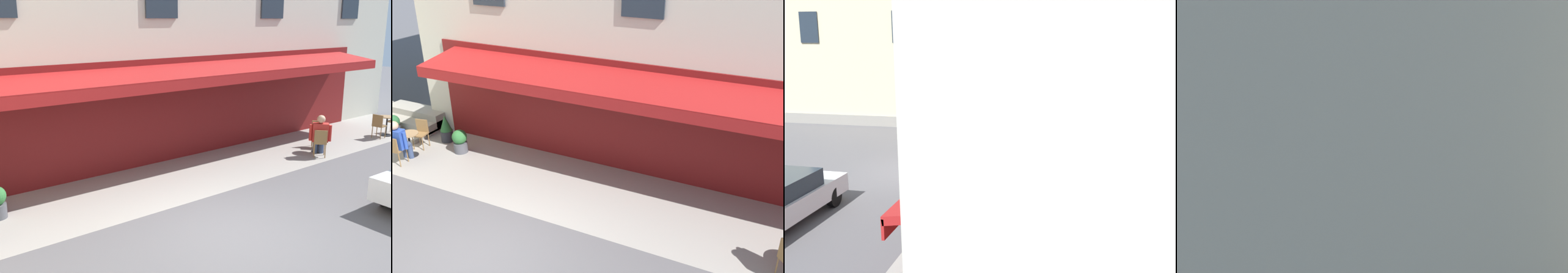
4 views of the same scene
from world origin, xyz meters
TOP-DOWN VIEW (x-y plane):
  - ground_plane at (0.00, 0.00)m, footprint 70.00×70.00m
  - sidewalk_cafe_terrace at (-3.25, -3.40)m, footprint 20.50×3.20m
  - back_alley_steps at (6.60, -4.59)m, footprint 2.40×1.75m
  - cafe_table_mid_terrace at (4.89, -2.90)m, footprint 0.60×0.60m
  - cafe_chair_wicker_back_row at (4.80, -2.28)m, footprint 0.46×0.46m
  - cafe_chair_wicker_under_awning at (5.03, -3.52)m, footprint 0.48×0.48m
  - cafe_table_streetside at (-6.31, -2.64)m, footprint 0.60×0.60m
  - cafe_chair_wicker_facing_street at (-5.84, -2.21)m, footprint 0.56×0.56m
  - cafe_chair_wicker_kerbside at (-6.80, -3.04)m, footprint 0.56×0.56m
  - seated_patron_in_red at (-6.00, -2.36)m, footprint 0.68×0.67m
  - seated_companion_in_blue at (4.83, -2.49)m, footprint 0.69×0.61m
  - no_parking_sign at (6.56, -0.30)m, footprint 0.23×0.55m
  - potted_plant_entrance_left at (6.51, -3.73)m, footprint 0.43×0.43m
  - potted_plant_mid_terrace at (4.63, -4.19)m, footprint 0.40×0.40m
  - potted_plant_by_steps at (3.67, -3.76)m, footprint 0.46×0.46m

SIDE VIEW (x-z plane):
  - ground_plane at x=0.00m, z-range 0.00..0.00m
  - sidewalk_cafe_terrace at x=-3.25m, z-range 0.00..0.01m
  - back_alley_steps at x=6.60m, z-range -0.06..0.54m
  - potted_plant_entrance_left at x=6.51m, z-range 0.01..0.75m
  - potted_plant_by_steps at x=3.67m, z-range 0.01..0.76m
  - potted_plant_mid_terrace at x=4.63m, z-range -0.01..0.90m
  - cafe_table_mid_terrace at x=4.89m, z-range 0.12..0.87m
  - cafe_table_streetside at x=-6.31m, z-range 0.12..0.87m
  - cafe_chair_wicker_back_row at x=4.80m, z-range 0.09..1.00m
  - cafe_chair_wicker_under_awning at x=5.03m, z-range 0.09..1.00m
  - cafe_chair_wicker_facing_street at x=-5.84m, z-range 0.09..1.00m
  - cafe_chair_wicker_kerbside at x=-6.80m, z-range 0.09..1.00m
  - seated_companion_in_blue at x=4.83m, z-range 0.04..1.38m
  - seated_patron_in_red at x=-6.00m, z-range 0.04..1.40m
  - no_parking_sign at x=6.56m, z-range 0.49..3.09m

